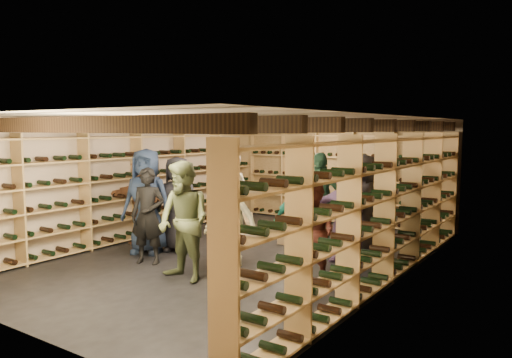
{
  "coord_description": "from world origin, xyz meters",
  "views": [
    {
      "loc": [
        5.04,
        -6.9,
        2.22
      ],
      "look_at": [
        0.2,
        0.2,
        1.35
      ],
      "focal_mm": 35.0,
      "sensor_mm": 36.0,
      "label": 1
    }
  ],
  "objects_px": {
    "person_7": "(231,205)",
    "person_8": "(313,232)",
    "person_1": "(148,216)",
    "person_4": "(297,226)",
    "crate_stack_right": "(293,235)",
    "person_10": "(319,200)",
    "person_5": "(144,199)",
    "person_2": "(184,221)",
    "person_12": "(363,205)",
    "person_0": "(178,204)",
    "crate_stack_left": "(239,224)",
    "person_6": "(147,201)",
    "crate_loose": "(299,240)",
    "person_3": "(232,220)",
    "person_11": "(348,211)"
  },
  "relations": [
    {
      "from": "person_7",
      "to": "person_8",
      "type": "relative_size",
      "value": 1.23
    },
    {
      "from": "person_1",
      "to": "person_4",
      "type": "relative_size",
      "value": 1.06
    },
    {
      "from": "crate_stack_right",
      "to": "person_10",
      "type": "height_order",
      "value": "person_10"
    },
    {
      "from": "person_5",
      "to": "person_10",
      "type": "bearing_deg",
      "value": 42.22
    },
    {
      "from": "person_2",
      "to": "person_12",
      "type": "relative_size",
      "value": 0.99
    },
    {
      "from": "person_4",
      "to": "person_10",
      "type": "xyz_separation_m",
      "value": [
        -0.49,
        1.68,
        0.14
      ]
    },
    {
      "from": "person_7",
      "to": "person_10",
      "type": "bearing_deg",
      "value": 58.74
    },
    {
      "from": "person_0",
      "to": "person_10",
      "type": "bearing_deg",
      "value": 13.98
    },
    {
      "from": "crate_stack_left",
      "to": "person_12",
      "type": "xyz_separation_m",
      "value": [
        2.68,
        -0.0,
        0.63
      ]
    },
    {
      "from": "crate_stack_left",
      "to": "person_7",
      "type": "bearing_deg",
      "value": -58.53
    },
    {
      "from": "person_0",
      "to": "person_8",
      "type": "height_order",
      "value": "person_0"
    },
    {
      "from": "person_1",
      "to": "person_2",
      "type": "height_order",
      "value": "person_2"
    },
    {
      "from": "crate_stack_left",
      "to": "person_8",
      "type": "bearing_deg",
      "value": -35.92
    },
    {
      "from": "person_2",
      "to": "person_6",
      "type": "bearing_deg",
      "value": 160.04
    },
    {
      "from": "person_7",
      "to": "person_12",
      "type": "distance_m",
      "value": 2.31
    },
    {
      "from": "crate_loose",
      "to": "person_4",
      "type": "relative_size",
      "value": 0.33
    },
    {
      "from": "person_7",
      "to": "crate_stack_right",
      "type": "bearing_deg",
      "value": 76.35
    },
    {
      "from": "person_2",
      "to": "person_3",
      "type": "bearing_deg",
      "value": 89.24
    },
    {
      "from": "person_8",
      "to": "person_10",
      "type": "bearing_deg",
      "value": 133.06
    },
    {
      "from": "crate_stack_left",
      "to": "crate_stack_right",
      "type": "relative_size",
      "value": 1.13
    },
    {
      "from": "crate_loose",
      "to": "person_12",
      "type": "relative_size",
      "value": 0.28
    },
    {
      "from": "crate_loose",
      "to": "person_2",
      "type": "relative_size",
      "value": 0.28
    },
    {
      "from": "crate_stack_right",
      "to": "person_0",
      "type": "relative_size",
      "value": 0.31
    },
    {
      "from": "crate_loose",
      "to": "crate_stack_right",
      "type": "bearing_deg",
      "value": 180.0
    },
    {
      "from": "person_8",
      "to": "person_12",
      "type": "height_order",
      "value": "person_12"
    },
    {
      "from": "person_7",
      "to": "person_1",
      "type": "bearing_deg",
      "value": -131.21
    },
    {
      "from": "person_2",
      "to": "person_7",
      "type": "height_order",
      "value": "person_7"
    },
    {
      "from": "crate_stack_right",
      "to": "person_3",
      "type": "height_order",
      "value": "person_3"
    },
    {
      "from": "person_8",
      "to": "crate_stack_right",
      "type": "bearing_deg",
      "value": 144.51
    },
    {
      "from": "person_1",
      "to": "person_5",
      "type": "distance_m",
      "value": 1.27
    },
    {
      "from": "crate_loose",
      "to": "person_12",
      "type": "xyz_separation_m",
      "value": [
        1.28,
        0.0,
        0.8
      ]
    },
    {
      "from": "person_6",
      "to": "person_8",
      "type": "height_order",
      "value": "person_6"
    },
    {
      "from": "crate_stack_right",
      "to": "person_0",
      "type": "bearing_deg",
      "value": -132.59
    },
    {
      "from": "person_8",
      "to": "person_11",
      "type": "distance_m",
      "value": 1.46
    },
    {
      "from": "person_4",
      "to": "person_6",
      "type": "xyz_separation_m",
      "value": [
        -2.86,
        -0.37,
        0.18
      ]
    },
    {
      "from": "crate_stack_left",
      "to": "person_10",
      "type": "height_order",
      "value": "person_10"
    },
    {
      "from": "person_3",
      "to": "person_7",
      "type": "bearing_deg",
      "value": 122.38
    },
    {
      "from": "person_1",
      "to": "person_10",
      "type": "xyz_separation_m",
      "value": [
        1.83,
        2.53,
        0.1
      ]
    },
    {
      "from": "person_0",
      "to": "person_6",
      "type": "relative_size",
      "value": 0.92
    },
    {
      "from": "person_3",
      "to": "person_12",
      "type": "bearing_deg",
      "value": 47.99
    },
    {
      "from": "person_3",
      "to": "person_7",
      "type": "relative_size",
      "value": 0.83
    },
    {
      "from": "person_3",
      "to": "person_7",
      "type": "distance_m",
      "value": 0.59
    },
    {
      "from": "person_8",
      "to": "person_10",
      "type": "relative_size",
      "value": 0.84
    },
    {
      "from": "person_11",
      "to": "person_5",
      "type": "bearing_deg",
      "value": 176.25
    },
    {
      "from": "person_3",
      "to": "crate_stack_left",
      "type": "bearing_deg",
      "value": 117.27
    },
    {
      "from": "crate_stack_left",
      "to": "person_0",
      "type": "relative_size",
      "value": 0.34
    },
    {
      "from": "person_6",
      "to": "person_12",
      "type": "bearing_deg",
      "value": 12.53
    },
    {
      "from": "person_0",
      "to": "person_6",
      "type": "distance_m",
      "value": 0.56
    },
    {
      "from": "person_2",
      "to": "person_5",
      "type": "xyz_separation_m",
      "value": [
        -2.11,
        1.19,
        0.01
      ]
    },
    {
      "from": "person_4",
      "to": "person_11",
      "type": "relative_size",
      "value": 0.88
    }
  ]
}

